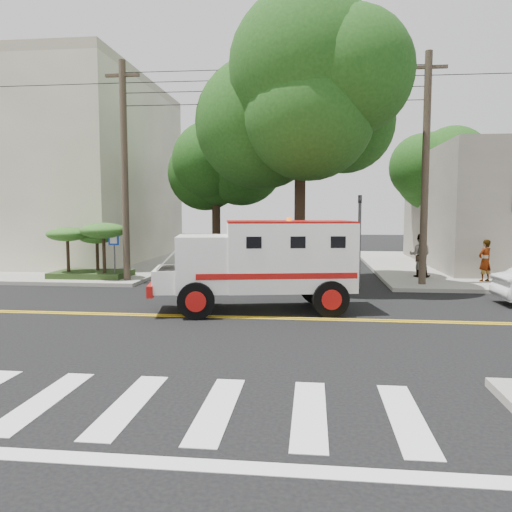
# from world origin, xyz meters

# --- Properties ---
(ground) EXTENTS (100.00, 100.00, 0.00)m
(ground) POSITION_xyz_m (0.00, 0.00, 0.00)
(ground) COLOR black
(ground) RESTS_ON ground
(sidewalk_nw) EXTENTS (17.00, 17.00, 0.15)m
(sidewalk_nw) POSITION_xyz_m (-13.50, 13.50, 0.07)
(sidewalk_nw) COLOR gray
(sidewalk_nw) RESTS_ON ground
(building_left) EXTENTS (16.00, 14.00, 10.00)m
(building_left) POSITION_xyz_m (-15.50, 15.00, 5.15)
(building_left) COLOR #B0AC90
(building_left) RESTS_ON sidewalk_nw
(utility_pole_left) EXTENTS (0.28, 0.28, 9.00)m
(utility_pole_left) POSITION_xyz_m (-5.60, 6.00, 4.50)
(utility_pole_left) COLOR #382D23
(utility_pole_left) RESTS_ON ground
(utility_pole_right) EXTENTS (0.28, 0.28, 9.00)m
(utility_pole_right) POSITION_xyz_m (6.30, 6.20, 4.50)
(utility_pole_right) COLOR #382D23
(utility_pole_right) RESTS_ON ground
(tree_main) EXTENTS (6.08, 5.70, 9.85)m
(tree_main) POSITION_xyz_m (1.94, 6.21, 7.20)
(tree_main) COLOR black
(tree_main) RESTS_ON ground
(tree_left) EXTENTS (4.48, 4.20, 7.70)m
(tree_left) POSITION_xyz_m (-2.68, 11.79, 5.73)
(tree_left) COLOR black
(tree_left) RESTS_ON ground
(tree_right) EXTENTS (4.80, 4.50, 8.20)m
(tree_right) POSITION_xyz_m (8.84, 15.77, 6.09)
(tree_right) COLOR black
(tree_right) RESTS_ON ground
(traffic_signal) EXTENTS (0.15, 0.18, 3.60)m
(traffic_signal) POSITION_xyz_m (3.80, 5.60, 2.23)
(traffic_signal) COLOR #3F3F42
(traffic_signal) RESTS_ON ground
(accessibility_sign) EXTENTS (0.45, 0.10, 2.02)m
(accessibility_sign) POSITION_xyz_m (-6.20, 6.17, 1.37)
(accessibility_sign) COLOR #3F3F42
(accessibility_sign) RESTS_ON ground
(palm_planter) EXTENTS (3.52, 2.63, 2.36)m
(palm_planter) POSITION_xyz_m (-7.44, 6.62, 1.65)
(palm_planter) COLOR #1E3314
(palm_planter) RESTS_ON sidewalk_nw
(armored_truck) EXTENTS (6.25, 3.30, 2.71)m
(armored_truck) POSITION_xyz_m (0.56, 1.04, 1.54)
(armored_truck) COLOR white
(armored_truck) RESTS_ON ground
(pedestrian_a) EXTENTS (0.74, 0.67, 1.70)m
(pedestrian_a) POSITION_xyz_m (8.98, 7.27, 1.00)
(pedestrian_a) COLOR gray
(pedestrian_a) RESTS_ON sidewalk_ne
(pedestrian_b) EXTENTS (1.07, 0.93, 1.88)m
(pedestrian_b) POSITION_xyz_m (6.65, 8.35, 1.09)
(pedestrian_b) COLOR gray
(pedestrian_b) RESTS_ON sidewalk_ne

